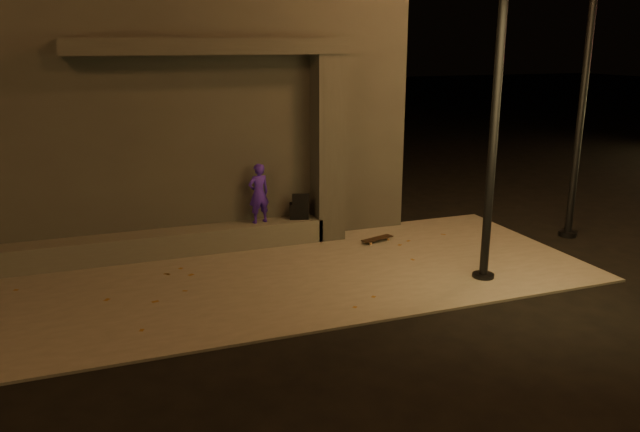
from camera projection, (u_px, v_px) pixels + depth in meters
name	position (u px, v px, depth m)	size (l,w,h in m)	color
ground	(310.00, 328.00, 8.71)	(120.00, 120.00, 0.00)	black
sidewalk	(271.00, 278.00, 10.51)	(11.00, 4.40, 0.04)	#67625B
building	(167.00, 102.00, 13.54)	(9.00, 5.10, 5.22)	#3D3A37
ledge	(166.00, 243.00, 11.52)	(6.00, 0.55, 0.45)	#595750
column	(328.00, 149.00, 12.17)	(0.55, 0.55, 3.60)	#3D3A37
canopy	(210.00, 46.00, 10.96)	(5.00, 0.70, 0.28)	#3D3A37
skateboarder	(259.00, 193.00, 11.90)	(0.42, 0.28, 1.15)	#3C1CB7
backpack	(299.00, 210.00, 12.28)	(0.43, 0.34, 0.53)	black
skateboard	(377.00, 239.00, 12.32)	(0.73, 0.39, 0.08)	black
street_lamp_0	(501.00, 35.00, 9.43)	(0.36, 0.36, 6.96)	black
street_lamp_2	(591.00, 24.00, 11.72)	(0.36, 0.36, 7.37)	black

